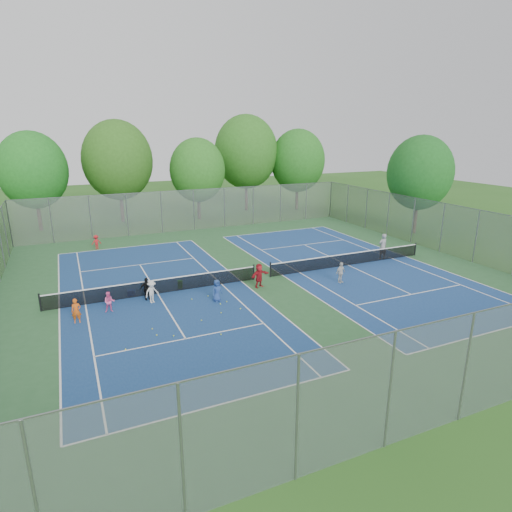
{
  "coord_description": "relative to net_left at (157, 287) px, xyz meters",
  "views": [
    {
      "loc": [
        -11.47,
        -24.58,
        9.57
      ],
      "look_at": [
        0.0,
        1.0,
        1.3
      ],
      "focal_mm": 30.0,
      "sensor_mm": 36.0,
      "label": 1
    }
  ],
  "objects": [
    {
      "name": "court_right",
      "position": [
        14.0,
        0.0,
        -0.44
      ],
      "size": [
        10.97,
        23.77,
        0.01
      ],
      "primitive_type": "cube",
      "color": "navy",
      "rests_on": "court_pad"
    },
    {
      "name": "tree_side_e",
      "position": [
        26.0,
        6.0,
        5.29
      ],
      "size": [
        6.0,
        6.0,
        9.2
      ],
      "color": "#443326",
      "rests_on": "ground"
    },
    {
      "name": "tree_nl",
      "position": [
        1.0,
        23.0,
        6.09
      ],
      "size": [
        7.2,
        7.2,
        10.69
      ],
      "color": "#443326",
      "rests_on": "ground"
    },
    {
      "name": "tennis_ball_0",
      "position": [
        -2.77,
        -6.35,
        -0.42
      ],
      "size": [
        0.07,
        0.07,
        0.07
      ],
      "primitive_type": "sphere",
      "color": "yellow",
      "rests_on": "ground"
    },
    {
      "name": "net_right",
      "position": [
        14.0,
        0.0,
        0.0
      ],
      "size": [
        12.87,
        0.1,
        0.91
      ],
      "primitive_type": "cube",
      "color": "black",
      "rests_on": "ground"
    },
    {
      "name": "student_f",
      "position": [
        6.12,
        -1.43,
        0.32
      ],
      "size": [
        1.51,
        0.89,
        1.56
      ],
      "primitive_type": "imported",
      "rotation": [
        0.0,
        0.0,
        0.32
      ],
      "color": "#A51721",
      "rests_on": "ground"
    },
    {
      "name": "fence_south",
      "position": [
        7.0,
        -16.0,
        1.54
      ],
      "size": [
        32.0,
        0.1,
        4.0
      ],
      "primitive_type": "cube",
      "color": "gray",
      "rests_on": "ground"
    },
    {
      "name": "fence_north",
      "position": [
        7.0,
        16.0,
        1.54
      ],
      "size": [
        32.0,
        0.1,
        4.0
      ],
      "primitive_type": "cube",
      "color": "gray",
      "rests_on": "ground"
    },
    {
      "name": "ball_hopper",
      "position": [
        1.51,
        0.4,
        -0.19
      ],
      "size": [
        0.35,
        0.35,
        0.52
      ],
      "primitive_type": "cube",
      "rotation": [
        0.0,
        0.0,
        -0.38
      ],
      "color": "green",
      "rests_on": "ground"
    },
    {
      "name": "tree_nc",
      "position": [
        9.0,
        21.0,
        4.94
      ],
      "size": [
        6.0,
        6.0,
        8.85
      ],
      "color": "#443326",
      "rests_on": "ground"
    },
    {
      "name": "tennis_ball_11",
      "position": [
        -1.19,
        -5.52,
        -0.42
      ],
      "size": [
        0.07,
        0.07,
        0.07
      ],
      "primitive_type": "sphere",
      "color": "#C4DA32",
      "rests_on": "ground"
    },
    {
      "name": "tennis_ball_5",
      "position": [
        -1.26,
        -4.75,
        -0.42
      ],
      "size": [
        0.07,
        0.07,
        0.07
      ],
      "primitive_type": "sphere",
      "color": "gold",
      "rests_on": "ground"
    },
    {
      "name": "instructor",
      "position": [
        17.35,
        0.3,
        0.55
      ],
      "size": [
        0.74,
        0.49,
        2.01
      ],
      "primitive_type": "imported",
      "rotation": [
        0.0,
        0.0,
        3.16
      ],
      "color": "gray",
      "rests_on": "ground"
    },
    {
      "name": "student_b",
      "position": [
        -2.93,
        -1.59,
        0.13
      ],
      "size": [
        0.61,
        0.5,
        1.16
      ],
      "primitive_type": "imported",
      "rotation": [
        0.0,
        0.0,
        -0.11
      ],
      "color": "pink",
      "rests_on": "ground"
    },
    {
      "name": "court_pad",
      "position": [
        7.0,
        0.0,
        -0.45
      ],
      "size": [
        32.0,
        32.0,
        0.01
      ],
      "primitive_type": "cube",
      "color": "#29582F",
      "rests_on": "ground"
    },
    {
      "name": "fence_east",
      "position": [
        23.0,
        0.0,
        1.54
      ],
      "size": [
        0.1,
        32.0,
        4.0
      ],
      "primitive_type": "cube",
      "rotation": [
        0.0,
        0.0,
        1.57
      ],
      "color": "gray",
      "rests_on": "ground"
    },
    {
      "name": "tennis_ball_9",
      "position": [
        3.37,
        -2.96,
        -0.42
      ],
      "size": [
        0.07,
        0.07,
        0.07
      ],
      "primitive_type": "sphere",
      "color": "#B1CA2F",
      "rests_on": "ground"
    },
    {
      "name": "tennis_ball_2",
      "position": [
        1.68,
        -6.73,
        -0.42
      ],
      "size": [
        0.07,
        0.07,
        0.07
      ],
      "primitive_type": "sphere",
      "color": "#B1D130",
      "rests_on": "ground"
    },
    {
      "name": "court_left",
      "position": [
        0.0,
        0.0,
        -0.44
      ],
      "size": [
        10.97,
        23.77,
        0.01
      ],
      "primitive_type": "cube",
      "color": "navy",
      "rests_on": "court_pad"
    },
    {
      "name": "net_left",
      "position": [
        0.0,
        0.0,
        0.0
      ],
      "size": [
        12.87,
        0.1,
        0.91
      ],
      "primitive_type": "cube",
      "color": "black",
      "rests_on": "ground"
    },
    {
      "name": "tennis_ball_8",
      "position": [
        2.65,
        -1.68,
        -0.42
      ],
      "size": [
        0.07,
        0.07,
        0.07
      ],
      "primitive_type": "sphere",
      "color": "#BBE334",
      "rests_on": "ground"
    },
    {
      "name": "tree_nw",
      "position": [
        -7.0,
        22.0,
        5.44
      ],
      "size": [
        6.4,
        6.4,
        9.58
      ],
      "color": "#443326",
      "rests_on": "ground"
    },
    {
      "name": "tennis_ball_7",
      "position": [
        2.92,
        -3.12,
        -0.42
      ],
      "size": [
        0.07,
        0.07,
        0.07
      ],
      "primitive_type": "sphere",
      "color": "#C3EC37",
      "rests_on": "ground"
    },
    {
      "name": "student_a",
      "position": [
        -4.62,
        -2.35,
        0.21
      ],
      "size": [
        0.5,
        0.34,
        1.32
      ],
      "primitive_type": "imported",
      "rotation": [
        0.0,
        0.0,
        -0.06
      ],
      "color": "#DB5714",
      "rests_on": "ground"
    },
    {
      "name": "tree_nr",
      "position": [
        16.0,
        24.0,
        6.59
      ],
      "size": [
        7.6,
        7.6,
        11.42
      ],
      "color": "#443326",
      "rests_on": "ground"
    },
    {
      "name": "teen_court_b",
      "position": [
        11.29,
        -2.85,
        0.24
      ],
      "size": [
        0.87,
        0.52,
        1.39
      ],
      "primitive_type": "imported",
      "rotation": [
        0.0,
        0.0,
        0.24
      ],
      "color": "silver",
      "rests_on": "ground"
    },
    {
      "name": "student_d",
      "position": [
        -0.75,
        -0.64,
        0.22
      ],
      "size": [
        0.83,
        0.42,
        1.36
      ],
      "primitive_type": "imported",
      "rotation": [
        0.0,
        0.0,
        0.12
      ],
      "color": "black",
      "rests_on": "ground"
    },
    {
      "name": "ground",
      "position": [
        7.0,
        0.0,
        -0.46
      ],
      "size": [
        120.0,
        120.0,
        0.0
      ],
      "primitive_type": "plane",
      "color": "#28571B",
      "rests_on": "ground"
    },
    {
      "name": "tennis_ball_1",
      "position": [
        2.54,
        -4.31,
        -0.42
      ],
      "size": [
        0.07,
        0.07,
        0.07
      ],
      "primitive_type": "sphere",
      "color": "#B6CF30",
      "rests_on": "ground"
    },
    {
      "name": "tennis_ball_10",
      "position": [
        -0.46,
        -5.93,
        -0.42
      ],
      "size": [
        0.07,
        0.07,
        0.07
      ],
      "primitive_type": "sphere",
      "color": "#B1D130",
      "rests_on": "ground"
    },
    {
      "name": "tennis_ball_3",
      "position": [
        3.7,
        -4.23,
        -0.42
      ],
      "size": [
        0.07,
        0.07,
        0.07
      ],
      "primitive_type": "sphere",
      "color": "#DAF138",
      "rests_on": "ground"
    },
    {
      "name": "student_c",
      "position": [
        -0.55,
        -1.24,
        0.21
      ],
      "size": [
        0.99,
        0.8,
        1.33
      ],
      "primitive_type": "imported",
      "rotation": [
        0.0,
        0.0,
        0.41
      ],
      "color": "silver",
      "rests_on": "ground"
    },
    {
      "name": "student_e",
      "position": [
        2.93,
        -2.55,
        0.2
      ],
      "size": [
        0.74,
        0.6,
        1.31
      ],
      "primitive_type": "imported",
      "rotation": [
        0.0,
        0.0,
        0.32
      ],
      "color": "navy",
      "rests_on": "ground"
    },
    {
      "name": "tennis_ball_4",
      "position": [
        1.63,
        -1.77,
        -0.42
      ],
      "size": [
        0.07,
        0.07,
        0.07
      ],
      "primitive_type": "sphere",
      "color": "#B0D932",
      "rests_on": "ground"
    },
    {
      "name": "tree_ne",
      "position": [
        22.0,
        22.0,
        5.51
      ],
      "size": [
        6.6,
        6.6,
        9.77
      ],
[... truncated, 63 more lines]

